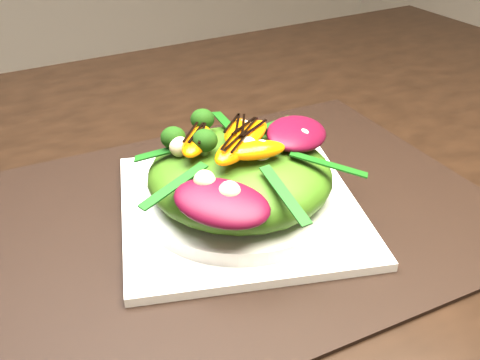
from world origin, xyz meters
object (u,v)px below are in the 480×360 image
plate_base (240,208)px  orange_segment (219,136)px  salad_bowl (240,198)px  lettuce_mound (240,175)px  placemat (240,213)px  dining_table (198,172)px

plate_base → orange_segment: size_ratio=4.00×
orange_segment → salad_bowl: bearing=-57.7°
plate_base → orange_segment: (-0.01, 0.02, 0.08)m
plate_base → lettuce_mound: bearing=-76.0°
placemat → plate_base: (0.00, 0.00, 0.01)m
plate_base → lettuce_mound: (0.00, -0.00, 0.04)m
plate_base → placemat: bearing=0.0°
plate_base → lettuce_mound: size_ratio=1.30×
salad_bowl → lettuce_mound: lettuce_mound is taller
plate_base → orange_segment: bearing=122.3°
plate_base → salad_bowl: 0.01m
dining_table → placemat: 0.14m
orange_segment → dining_table: bearing=77.2°
salad_bowl → orange_segment: orange_segment is taller
placemat → lettuce_mound: 0.05m
dining_table → lettuce_mound: bearing=-95.6°
placemat → salad_bowl: (0.00, -0.00, 0.02)m
orange_segment → placemat: bearing=-57.7°
lettuce_mound → orange_segment: 0.05m
salad_bowl → dining_table: bearing=84.4°
dining_table → orange_segment: (-0.03, -0.12, 0.11)m
plate_base → orange_segment: 0.09m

